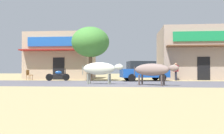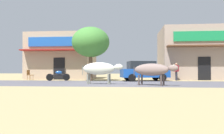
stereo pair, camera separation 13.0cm
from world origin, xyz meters
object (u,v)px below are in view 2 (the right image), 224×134
Objects in this scene: parked_hatchback_car at (143,71)px; cow_near_brown at (100,69)px; parked_motorcycle at (59,75)px; roadside_tree at (91,42)px; pedestrian_by_shop at (176,70)px; cow_far_dark at (152,70)px; cafe_chair_near_tree at (29,74)px.

parked_hatchback_car is 5.24m from cow_near_brown.
parked_hatchback_car is 2.17× the size of parked_motorcycle.
roadside_tree is 5.02m from parked_hatchback_car.
pedestrian_by_shop is (7.28, 1.46, -2.33)m from roadside_tree.
cow_near_brown is at bearing 165.00° from cow_far_dark.
cow_near_brown reaches higher than cafe_chair_near_tree.
pedestrian_by_shop is at bearing 41.21° from cow_near_brown.
roadside_tree is 2.33× the size of parked_motorcycle.
parked_motorcycle is at bearing -17.40° from cafe_chair_near_tree.
parked_hatchback_car is 10.33m from cafe_chair_near_tree.
cafe_chair_near_tree is (-10.30, 0.68, -0.33)m from parked_hatchback_car.
pedestrian_by_shop is at bearing 66.12° from cow_far_dark.
roadside_tree is at bearing -173.50° from parked_hatchback_car.
cow_far_dark is 6.65m from pedestrian_by_shop.
pedestrian_by_shop is (5.95, 5.21, -0.09)m from cow_near_brown.
roadside_tree is 6.91m from cow_far_dark.
roadside_tree reaches higher than parked_motorcycle.
parked_motorcycle is at bearing -172.97° from pedestrian_by_shop.
roadside_tree is 3.96m from parked_motorcycle.
cow_near_brown is at bearing -43.61° from parked_motorcycle.
pedestrian_by_shop is (2.69, 6.08, -0.03)m from cow_far_dark.
roadside_tree reaches higher than cafe_chair_near_tree.
cow_far_dark is at bearing -113.88° from pedestrian_by_shop.
cow_near_brown is 8.78m from cafe_chair_near_tree.
cow_far_dark is 2.81× the size of cafe_chair_near_tree.
cafe_chair_near_tree is (-7.25, 4.93, -0.47)m from cow_near_brown.
pedestrian_by_shop is (10.11, 1.25, 0.43)m from parked_motorcycle.
cow_near_brown is (4.16, -3.96, 0.52)m from parked_motorcycle.
cow_near_brown is (-3.05, -4.25, 0.15)m from parked_hatchback_car.
parked_motorcycle is at bearing -177.71° from parked_hatchback_car.
cow_near_brown reaches higher than parked_motorcycle.
roadside_tree is 7.78m from pedestrian_by_shop.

